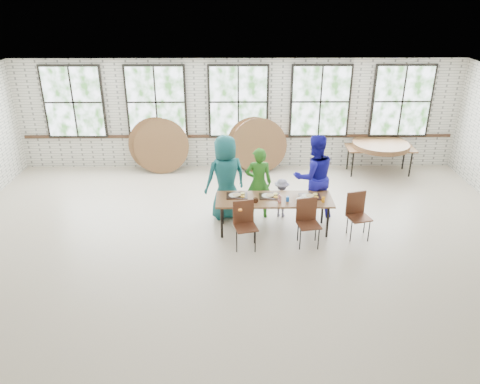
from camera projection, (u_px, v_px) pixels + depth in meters
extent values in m
plane|color=beige|center=(240.00, 249.00, 9.25)|extent=(12.00, 12.00, 0.00)
plane|color=white|center=(240.00, 98.00, 8.01)|extent=(12.00, 12.00, 0.00)
plane|color=silver|center=(238.00, 115.00, 12.72)|extent=(12.00, 0.00, 12.00)
plane|color=silver|center=(246.00, 359.00, 4.53)|extent=(12.00, 0.00, 12.00)
cube|color=#422819|center=(238.00, 136.00, 12.94)|extent=(11.80, 0.05, 0.08)
cube|color=black|center=(74.00, 102.00, 12.47)|extent=(1.62, 0.05, 1.97)
cube|color=white|center=(73.00, 102.00, 12.44)|extent=(1.50, 0.01, 1.85)
cube|color=black|center=(156.00, 102.00, 12.49)|extent=(1.62, 0.05, 1.97)
cube|color=white|center=(156.00, 102.00, 12.46)|extent=(1.50, 0.01, 1.85)
cube|color=black|center=(238.00, 102.00, 12.51)|extent=(1.62, 0.05, 1.97)
cube|color=white|center=(238.00, 102.00, 12.48)|extent=(1.50, 0.01, 1.85)
cube|color=black|center=(320.00, 101.00, 12.54)|extent=(1.62, 0.05, 1.97)
cube|color=white|center=(320.00, 102.00, 12.50)|extent=(1.50, 0.01, 1.85)
cube|color=black|center=(402.00, 101.00, 12.56)|extent=(1.62, 0.05, 1.97)
cube|color=white|center=(402.00, 101.00, 12.53)|extent=(1.50, 0.01, 1.85)
cube|color=brown|center=(274.00, 199.00, 9.64)|extent=(2.40, 0.81, 0.04)
cylinder|color=black|center=(222.00, 222.00, 9.51)|extent=(0.05, 0.05, 0.70)
cylinder|color=black|center=(222.00, 209.00, 10.05)|extent=(0.05, 0.05, 0.70)
cylinder|color=black|center=(328.00, 222.00, 9.53)|extent=(0.05, 0.05, 0.70)
cylinder|color=black|center=(323.00, 209.00, 10.07)|extent=(0.05, 0.05, 0.70)
cube|color=#512B1B|center=(246.00, 228.00, 9.10)|extent=(0.50, 0.49, 0.03)
cube|color=#512B1B|center=(243.00, 212.00, 9.17)|extent=(0.41, 0.13, 0.50)
cylinder|color=black|center=(237.00, 242.00, 9.04)|extent=(0.02, 0.02, 0.44)
cylinder|color=black|center=(237.00, 234.00, 9.35)|extent=(0.02, 0.02, 0.44)
cylinder|color=black|center=(255.00, 242.00, 9.04)|extent=(0.02, 0.02, 0.44)
cylinder|color=black|center=(255.00, 233.00, 9.35)|extent=(0.02, 0.02, 0.44)
cube|color=#512B1B|center=(309.00, 225.00, 9.19)|extent=(0.49, 0.47, 0.03)
cube|color=#512B1B|center=(306.00, 210.00, 9.26)|extent=(0.42, 0.11, 0.50)
cylinder|color=black|center=(300.00, 240.00, 9.13)|extent=(0.02, 0.02, 0.44)
cylinder|color=black|center=(298.00, 231.00, 9.44)|extent=(0.02, 0.02, 0.44)
cylinder|color=black|center=(318.00, 240.00, 9.13)|extent=(0.02, 0.02, 0.44)
cylinder|color=black|center=(316.00, 231.00, 9.44)|extent=(0.02, 0.02, 0.44)
cube|color=#512B1B|center=(359.00, 218.00, 9.47)|extent=(0.51, 0.50, 0.03)
cube|color=#512B1B|center=(356.00, 203.00, 9.54)|extent=(0.41, 0.14, 0.50)
cylinder|color=black|center=(351.00, 232.00, 9.41)|extent=(0.02, 0.02, 0.44)
cylinder|color=black|center=(347.00, 224.00, 9.72)|extent=(0.02, 0.02, 0.44)
cylinder|color=black|center=(369.00, 232.00, 9.42)|extent=(0.02, 0.02, 0.44)
cylinder|color=black|center=(364.00, 224.00, 9.73)|extent=(0.02, 0.02, 0.44)
imported|color=#1C6C66|center=(226.00, 178.00, 10.13)|extent=(1.08, 0.92, 1.88)
imported|color=#286C1C|center=(258.00, 183.00, 10.19)|extent=(0.60, 0.41, 1.62)
imported|color=#1E1645|center=(281.00, 198.00, 10.34)|extent=(0.65, 0.50, 0.89)
imported|color=#1916A0|center=(314.00, 177.00, 10.14)|extent=(1.07, 0.91, 1.90)
cube|color=brown|center=(380.00, 148.00, 12.58)|extent=(1.81, 0.78, 0.04)
cylinder|color=black|center=(352.00, 165.00, 12.48)|extent=(0.04, 0.04, 0.70)
cylinder|color=black|center=(348.00, 157.00, 12.98)|extent=(0.04, 0.04, 0.70)
cylinder|color=black|center=(411.00, 164.00, 12.49)|extent=(0.04, 0.04, 0.70)
cylinder|color=black|center=(404.00, 157.00, 12.99)|extent=(0.04, 0.04, 0.70)
cube|color=black|center=(237.00, 196.00, 9.73)|extent=(0.44, 0.33, 0.02)
cube|color=black|center=(270.00, 196.00, 9.71)|extent=(0.44, 0.33, 0.02)
cube|color=black|center=(310.00, 197.00, 9.70)|extent=(0.44, 0.33, 0.02)
cylinder|color=black|center=(255.00, 200.00, 9.44)|extent=(0.09, 0.09, 0.09)
cube|color=red|center=(280.00, 199.00, 9.46)|extent=(0.06, 0.06, 0.11)
cylinder|color=blue|center=(288.00, 199.00, 9.50)|extent=(0.07, 0.07, 0.10)
cylinder|color=orange|center=(323.00, 199.00, 9.46)|extent=(0.07, 0.07, 0.11)
cylinder|color=white|center=(300.00, 201.00, 9.39)|extent=(0.17, 0.17, 0.10)
ellipsoid|color=white|center=(246.00, 202.00, 9.41)|extent=(0.11, 0.11, 0.05)
ellipsoid|color=white|center=(302.00, 198.00, 9.60)|extent=(0.11, 0.11, 0.05)
cylinder|color=brown|center=(381.00, 147.00, 12.56)|extent=(1.50, 1.50, 0.04)
cylinder|color=brown|center=(381.00, 145.00, 12.55)|extent=(1.50, 1.50, 0.04)
cylinder|color=brown|center=(381.00, 143.00, 12.53)|extent=(1.50, 1.50, 0.04)
cylinder|color=brown|center=(156.00, 145.00, 12.76)|extent=(1.50, 0.27, 1.49)
cylinder|color=brown|center=(161.00, 146.00, 12.67)|extent=(1.50, 0.42, 1.46)
cylinder|color=brown|center=(254.00, 145.00, 12.79)|extent=(1.50, 0.25, 1.49)
cylinder|color=brown|center=(259.00, 146.00, 12.70)|extent=(1.50, 0.30, 1.49)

